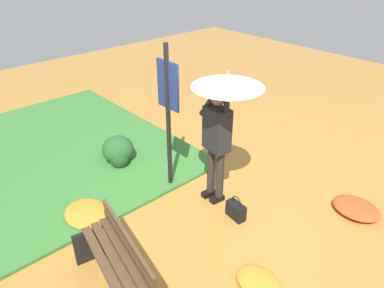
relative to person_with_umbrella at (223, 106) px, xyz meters
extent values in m
plane|color=#B27A33|center=(0.18, -0.21, -1.55)|extent=(18.00, 18.00, 0.00)
cube|color=#387533|center=(-3.04, -1.24, -1.53)|extent=(4.80, 4.00, 0.05)
cylinder|color=#2D2823|center=(-0.17, -0.01, -1.12)|extent=(0.12, 0.12, 0.86)
cylinder|color=#2D2823|center=(0.01, -0.01, -1.12)|extent=(0.12, 0.12, 0.86)
cube|color=black|center=(-0.17, -0.05, -1.51)|extent=(0.14, 0.23, 0.08)
cube|color=black|center=(0.01, -0.05, -1.51)|extent=(0.14, 0.23, 0.08)
cube|color=#232328|center=(-0.08, -0.01, -0.37)|extent=(0.41, 0.29, 0.64)
sphere|color=#8C664C|center=(-0.08, -0.01, 0.09)|extent=(0.20, 0.20, 0.20)
ellipsoid|color=black|center=(-0.08, -0.01, 0.12)|extent=(0.20, 0.20, 0.15)
cylinder|color=#232328|center=(-0.29, -0.04, -0.16)|extent=(0.18, 0.13, 0.18)
cylinder|color=#232328|center=(-0.25, -0.05, -0.07)|extent=(0.24, 0.11, 0.33)
cube|color=black|center=(-0.17, -0.03, 0.07)|extent=(0.07, 0.02, 0.14)
cylinder|color=#232328|center=(0.08, -0.01, -0.13)|extent=(0.11, 0.10, 0.09)
cylinder|color=#232328|center=(0.07, 0.00, -0.04)|extent=(0.10, 0.09, 0.23)
cylinder|color=#A5A5AD|center=(0.06, 0.01, 0.27)|extent=(0.02, 0.02, 0.41)
cone|color=silver|center=(0.06, 0.01, 0.37)|extent=(0.96, 0.96, 0.16)
sphere|color=#A5A5AD|center=(0.06, 0.01, 0.48)|extent=(0.02, 0.02, 0.02)
cylinder|color=black|center=(-0.79, -0.31, -0.40)|extent=(0.07, 0.07, 2.30)
cube|color=navy|center=(-0.79, -0.29, 0.15)|extent=(0.44, 0.04, 0.70)
cube|color=silver|center=(-0.79, -0.27, 0.15)|extent=(0.38, 0.01, 0.64)
cube|color=black|center=(0.46, -0.13, -1.43)|extent=(0.32, 0.18, 0.24)
torus|color=black|center=(0.46, -0.13, -1.27)|extent=(0.18, 0.04, 0.18)
cube|color=black|center=(-0.23, -2.05, -1.33)|extent=(0.13, 0.36, 0.44)
cube|color=#513823|center=(0.41, -2.17, -1.09)|extent=(1.39, 0.37, 0.04)
cube|color=#513823|center=(0.41, -2.05, -1.09)|extent=(1.39, 0.37, 0.04)
cube|color=#513823|center=(0.41, -1.93, -1.09)|extent=(1.39, 0.37, 0.04)
cube|color=#513823|center=(0.41, -1.88, -0.99)|extent=(1.38, 0.31, 0.10)
cube|color=#513823|center=(0.41, -1.88, -0.85)|extent=(1.38, 0.31, 0.10)
ellipsoid|color=#285628|center=(-1.95, -0.54, -1.30)|extent=(0.55, 0.55, 0.50)
ellipsoid|color=#1E421E|center=(-1.79, -0.62, -1.39)|extent=(0.33, 0.33, 0.33)
ellipsoid|color=#C68428|center=(1.43, -0.82, -1.49)|extent=(0.55, 0.44, 0.12)
ellipsoid|color=#C68428|center=(-0.96, -1.71, -1.47)|extent=(0.74, 0.59, 0.16)
ellipsoid|color=#B74C1E|center=(1.56, 1.25, -1.48)|extent=(0.68, 0.54, 0.15)
camera|label=1|loc=(3.09, -3.36, 1.97)|focal=34.68mm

